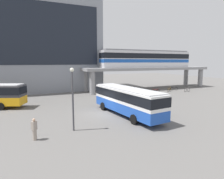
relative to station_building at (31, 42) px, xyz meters
The scene contains 13 objects.
ground_plane 18.83m from the station_building, 63.69° to the right, with size 120.00×120.00×0.00m, color #605E5B.
station_building is the anchor object (origin of this frame).
elevated_platform 26.27m from the station_building, 17.97° to the right, with size 30.53×6.38×4.97m.
train 25.57m from the station_building, 18.13° to the right, with size 22.11×2.96×3.84m.
bus_main 28.73m from the station_building, 69.92° to the right, with size 3.83×11.26×3.22m.
bicycle_green 25.83m from the station_building, 38.85° to the right, with size 1.78×0.34×1.04m.
bicycle_blue 22.50m from the station_building, 36.42° to the right, with size 1.74×0.55×1.04m.
bicycle_black 32.51m from the station_building, 23.48° to the right, with size 1.76×0.44×1.04m.
bicycle_silver 34.56m from the station_building, 27.01° to the right, with size 1.77×0.36×1.04m.
bicycle_red 28.12m from the station_building, 30.71° to the right, with size 1.73×0.57×1.04m.
bicycle_orange 30.95m from the station_building, 27.86° to the right, with size 1.66×0.79×1.04m.
pedestrian_by_bike_rack 30.78m from the station_building, 91.21° to the right, with size 0.47×0.46×1.78m.
lamp_post 29.33m from the station_building, 84.61° to the right, with size 0.36×0.36×5.67m.
Camera 1 is at (-7.71, -20.90, 6.15)m, focal length 30.59 mm.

